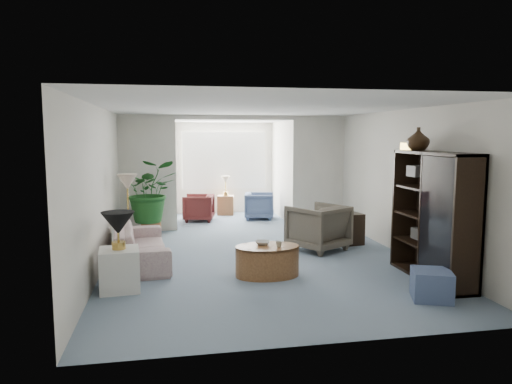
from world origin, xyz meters
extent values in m
plane|color=#8598B0|center=(0.00, 0.00, 0.00)|extent=(6.00, 6.00, 0.00)
plane|color=#8598B0|center=(0.00, 4.10, 0.00)|extent=(2.60, 2.60, 0.00)
cube|color=white|center=(-1.90, 3.00, 1.25)|extent=(1.20, 0.12, 2.50)
cube|color=white|center=(1.90, 3.00, 1.25)|extent=(1.20, 0.12, 2.50)
cube|color=white|center=(0.00, 3.00, 2.45)|extent=(2.60, 0.12, 0.10)
cube|color=white|center=(0.00, 5.18, 1.40)|extent=(2.20, 0.02, 1.50)
cube|color=white|center=(0.00, 5.15, 1.40)|extent=(2.20, 0.02, 1.50)
cube|color=#C2B79B|center=(2.46, -0.10, 1.70)|extent=(0.04, 0.50, 0.40)
imported|color=beige|center=(-1.94, 0.44, 0.30)|extent=(1.00, 2.13, 0.60)
cube|color=white|center=(-2.14, -0.91, 0.28)|extent=(0.56, 0.56, 0.56)
cone|color=black|center=(-2.14, -0.91, 0.91)|extent=(0.44, 0.44, 0.30)
cone|color=beige|center=(-2.18, 1.25, 1.25)|extent=(0.36, 0.36, 0.28)
cylinder|color=#996537|center=(-0.06, -0.64, 0.23)|extent=(1.17, 1.17, 0.45)
imported|color=beige|center=(-0.11, -0.54, 0.48)|extent=(0.27, 0.27, 0.05)
imported|color=#B9B4A1|center=(0.09, -0.74, 0.49)|extent=(0.11, 0.11, 0.09)
imported|color=#60594C|center=(1.17, 0.76, 0.41)|extent=(1.23, 1.23, 0.83)
cube|color=black|center=(1.87, 1.06, 0.30)|extent=(0.56, 0.48, 0.59)
cube|color=black|center=(2.23, -1.23, 0.92)|extent=(0.44, 1.65, 1.84)
imported|color=#301F10|center=(2.23, -0.73, 2.01)|extent=(0.33, 0.33, 0.35)
cube|color=slate|center=(1.77, -2.01, 0.19)|extent=(0.61, 0.61, 0.38)
cylinder|color=brown|center=(-1.84, 2.37, 0.16)|extent=(0.40, 0.40, 0.32)
imported|color=#1D561E|center=(-1.84, 2.37, 0.95)|extent=(1.14, 0.99, 1.26)
imported|color=slate|center=(0.74, 4.07, 0.33)|extent=(0.85, 0.83, 0.65)
imported|color=#55201D|center=(-0.76, 4.07, 0.32)|extent=(0.84, 0.82, 0.65)
cube|color=#996537|center=(-0.01, 4.82, 0.25)|extent=(0.47, 0.40, 0.51)
cube|color=#555250|center=(2.18, -0.90, 1.54)|extent=(0.30, 0.26, 0.16)
cube|color=#2F2D2A|center=(2.18, -1.10, 0.64)|extent=(0.30, 0.26, 0.16)
cube|color=#2B2521|center=(2.18, -1.61, 1.54)|extent=(0.30, 0.26, 0.16)
cube|color=#3C3938|center=(2.18, -1.48, 1.09)|extent=(0.30, 0.26, 0.16)
cube|color=#2B2725|center=(2.18, -1.66, 0.64)|extent=(0.30, 0.26, 0.16)
camera|label=1|loc=(-1.48, -7.28, 2.07)|focal=33.12mm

